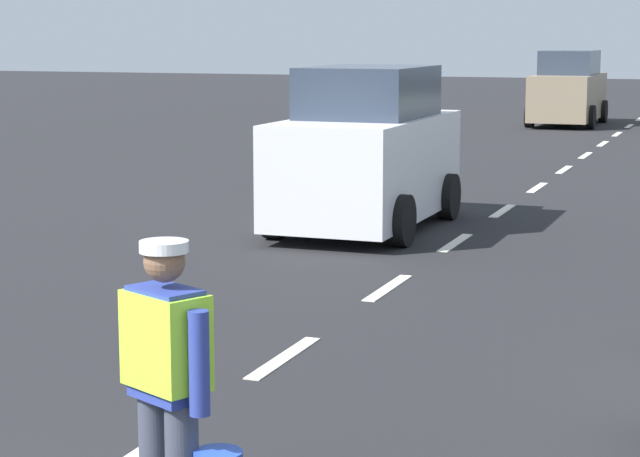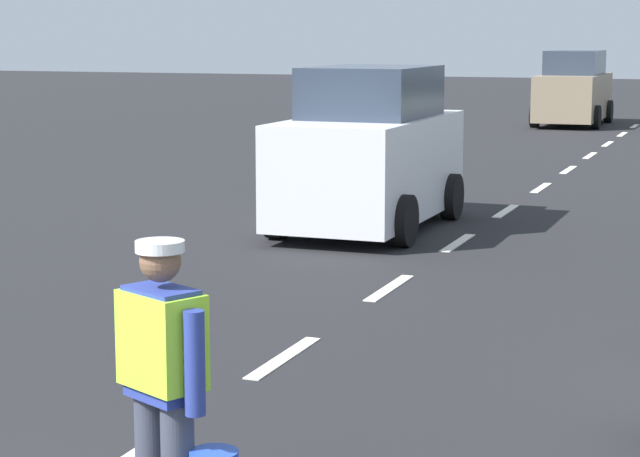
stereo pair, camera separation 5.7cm
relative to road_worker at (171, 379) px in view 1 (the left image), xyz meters
The scene contains 5 objects.
ground_plane 19.04m from the road_worker, 92.58° to the left, with size 96.00×96.00×0.00m, color black.
lane_center_line 23.23m from the road_worker, 92.11° to the left, with size 0.14×46.40×0.01m.
road_worker is the anchor object (origin of this frame).
car_oncoming_lead 10.69m from the road_worker, 102.59° to the left, with size 1.98×3.93×2.27m.
car_oncoming_third 30.74m from the road_worker, 94.95° to the left, with size 1.96×4.34×2.19m.
Camera 1 is at (3.72, -3.46, 2.74)m, focal length 67.41 mm.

